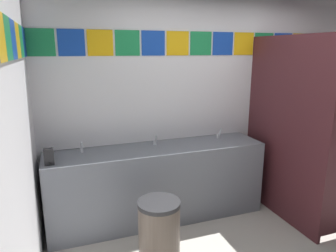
{
  "coord_description": "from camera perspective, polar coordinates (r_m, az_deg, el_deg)",
  "views": [
    {
      "loc": [
        -1.78,
        -1.94,
        1.94
      ],
      "look_at": [
        -0.77,
        0.93,
        1.19
      ],
      "focal_mm": 33.29,
      "sensor_mm": 36.0,
      "label": 1
    }
  ],
  "objects": [
    {
      "name": "trash_bin",
      "position": [
        3.07,
        -1.63,
        -18.55
      ],
      "size": [
        0.4,
        0.4,
        0.59
      ],
      "color": "brown",
      "rests_on": "ground_plane"
    },
    {
      "name": "wall_side",
      "position": [
        2.05,
        -27.46,
        -4.57
      ],
      "size": [
        0.09,
        3.05,
        2.69
      ],
      "color": "silver",
      "rests_on": "ground_plane"
    },
    {
      "name": "stall_divider",
      "position": [
        3.72,
        24.85,
        -1.36
      ],
      "size": [
        0.92,
        1.34,
        2.09
      ],
      "color": "#471E23",
      "rests_on": "ground_plane"
    },
    {
      "name": "faucet_left",
      "position": [
        3.44,
        -15.53,
        -3.95
      ],
      "size": [
        0.04,
        0.1,
        0.14
      ],
      "color": "silver",
      "rests_on": "vanity_counter"
    },
    {
      "name": "faucet_center",
      "position": [
        3.58,
        -2.32,
        -2.74
      ],
      "size": [
        0.04,
        0.1,
        0.14
      ],
      "color": "silver",
      "rests_on": "vanity_counter"
    },
    {
      "name": "toilet",
      "position": [
        4.55,
        24.59,
        -8.56
      ],
      "size": [
        0.39,
        0.49,
        0.74
      ],
      "color": "white",
      "rests_on": "ground_plane"
    },
    {
      "name": "soap_dispenser",
      "position": [
        3.19,
        -20.97,
        -5.27
      ],
      "size": [
        0.09,
        0.09,
        0.16
      ],
      "color": "black",
      "rests_on": "vanity_counter"
    },
    {
      "name": "wall_back",
      "position": [
        3.98,
        7.44,
        5.17
      ],
      "size": [
        4.12,
        0.09,
        2.69
      ],
      "color": "silver",
      "rests_on": "ground_plane"
    },
    {
      "name": "vanity_counter",
      "position": [
        3.66,
        -1.83,
        -10.25
      ],
      "size": [
        2.46,
        0.55,
        0.87
      ],
      "color": "slate",
      "rests_on": "ground_plane"
    },
    {
      "name": "faucet_right",
      "position": [
        3.89,
        9.31,
        -1.56
      ],
      "size": [
        0.04,
        0.1,
        0.14
      ],
      "color": "silver",
      "rests_on": "vanity_counter"
    }
  ]
}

